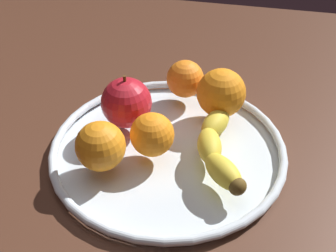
{
  "coord_description": "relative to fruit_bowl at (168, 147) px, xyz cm",
  "views": [
    {
      "loc": [
        42.03,
        9.6,
        39.28
      ],
      "look_at": [
        0.0,
        0.0,
        4.8
      ],
      "focal_mm": 43.03,
      "sensor_mm": 36.0,
      "label": 1
    }
  ],
  "objects": [
    {
      "name": "orange_back_left",
      "position": [
        -8.64,
        6.2,
        4.59
      ],
      "size": [
        7.42,
        7.42,
        7.42
      ],
      "primitive_type": "sphere",
      "color": "orange",
      "rests_on": "fruit_bowl"
    },
    {
      "name": "banana",
      "position": [
        1.36,
        7.01,
        2.52
      ],
      "size": [
        16.8,
        8.25,
        3.26
      ],
      "rotation": [
        0.0,
        0.0,
        0.23
      ],
      "color": "gold",
      "rests_on": "fruit_bowl"
    },
    {
      "name": "fruit_bowl",
      "position": [
        0.0,
        0.0,
        0.0
      ],
      "size": [
        33.53,
        33.53,
        1.8
      ],
      "color": "silver",
      "rests_on": "ground_plane"
    },
    {
      "name": "ground_plane",
      "position": [
        0.0,
        0.0,
        -2.92
      ],
      "size": [
        114.26,
        114.26,
        4.0
      ],
      "primitive_type": "cube",
      "color": "#492A1C"
    },
    {
      "name": "apple",
      "position": [
        -3.06,
        -6.88,
        4.61
      ],
      "size": [
        7.44,
        7.44,
        8.24
      ],
      "color": "red",
      "rests_on": "fruit_bowl"
    },
    {
      "name": "orange_back_right",
      "position": [
        6.28,
        -7.45,
        4.16
      ],
      "size": [
        6.56,
        6.56,
        6.56
      ],
      "primitive_type": "sphere",
      "color": "orange",
      "rests_on": "fruit_bowl"
    },
    {
      "name": "orange_center",
      "position": [
        2.27,
        -1.67,
        3.89
      ],
      "size": [
        6.02,
        6.02,
        6.02
      ],
      "primitive_type": "sphere",
      "color": "orange",
      "rests_on": "fruit_bowl"
    },
    {
      "name": "orange_front_left",
      "position": [
        -12.42,
        -0.48,
        3.91
      ],
      "size": [
        6.05,
        6.05,
        6.05
      ],
      "primitive_type": "sphere",
      "color": "orange",
      "rests_on": "fruit_bowl"
    }
  ]
}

